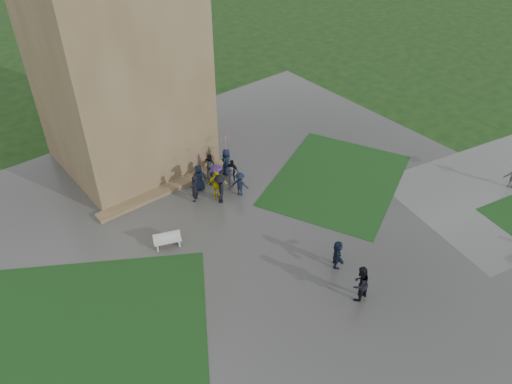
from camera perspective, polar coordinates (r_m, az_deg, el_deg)
ground at (r=23.67m, az=3.69°, el=-11.88°), size 120.00×120.00×0.00m
plaza at (r=24.66m, az=0.54°, el=-9.15°), size 34.00×34.00×0.02m
lawn_inset_left at (r=23.47m, az=-19.70°, el=-15.35°), size 14.10×13.46×0.01m
lawn_inset_right at (r=30.85m, az=9.21°, el=1.39°), size 11.12×10.15×0.01m
tower at (r=29.59m, az=-16.47°, el=18.41°), size 8.00×8.00×18.00m
tower_plinth at (r=30.03m, az=-9.95°, el=0.42°), size 9.00×0.80×0.22m
bench at (r=26.07m, az=-10.09°, el=-5.42°), size 1.47×0.93×0.82m
visitor_cluster at (r=29.29m, az=-4.49°, el=2.40°), size 3.88×3.70×2.70m
pedestrian_mid at (r=24.74m, az=9.28°, el=-7.02°), size 1.31×1.43×1.54m
pedestrian_near at (r=23.32m, az=11.81°, el=-10.21°), size 0.96×0.59×1.92m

